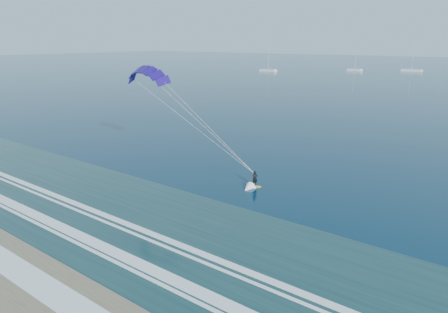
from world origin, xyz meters
TOP-DOWN VIEW (x-y plane):
  - ground at (0.00, 0.00)m, footprint 900.00×900.00m
  - kitesurfer_rig at (-1.36, 23.10)m, footprint 18.96×5.80m
  - sailboat_0 at (-83.12, 179.34)m, footprint 9.74×2.40m
  - sailboat_1 at (-46.35, 210.10)m, footprint 7.96×2.40m
  - sailboat_2 at (-20.53, 225.60)m, footprint 10.54×2.40m

SIDE VIEW (x-z plane):
  - ground at x=0.00m, z-range 0.00..0.00m
  - sailboat_1 at x=-46.35m, z-range -4.84..6.19m
  - sailboat_0 at x=-83.12m, z-range -5.86..7.24m
  - sailboat_2 at x=-20.53m, z-range -6.28..7.67m
  - kitesurfer_rig at x=-1.36m, z-range 0.22..14.74m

